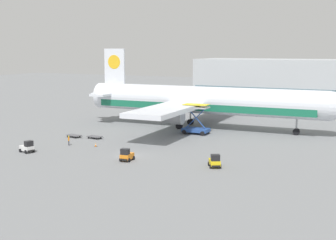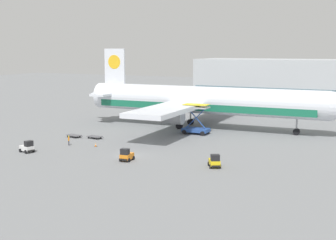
{
  "view_description": "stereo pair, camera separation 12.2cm",
  "coord_description": "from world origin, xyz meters",
  "px_view_note": "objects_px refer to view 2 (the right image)",
  "views": [
    {
      "loc": [
        37.87,
        -62.2,
        16.83
      ],
      "look_at": [
        0.04,
        13.61,
        4.0
      ],
      "focal_mm": 50.0,
      "sensor_mm": 36.0,
      "label": 1
    },
    {
      "loc": [
        37.98,
        -62.14,
        16.83
      ],
      "look_at": [
        0.04,
        13.61,
        4.0
      ],
      "focal_mm": 50.0,
      "sensor_mm": 36.0,
      "label": 2
    }
  ],
  "objects_px": {
    "baggage_tug_foreground": "(126,155)",
    "baggage_tug_far": "(27,147)",
    "baggage_tug_mid": "(215,161)",
    "ground_crew_far": "(69,140)",
    "airplane_main": "(200,101)",
    "scissor_lift_loader": "(196,123)",
    "baggage_dolly_lead": "(74,135)",
    "baggage_dolly_second": "(95,137)",
    "traffic_cone_near": "(96,145)"
  },
  "relations": [
    {
      "from": "airplane_main",
      "to": "baggage_tug_mid",
      "type": "height_order",
      "value": "airplane_main"
    },
    {
      "from": "scissor_lift_loader",
      "to": "baggage_tug_foreground",
      "type": "xyz_separation_m",
      "value": [
        -0.37,
        -26.01,
        -1.36
      ]
    },
    {
      "from": "baggage_tug_far",
      "to": "traffic_cone_near",
      "type": "height_order",
      "value": "baggage_tug_far"
    },
    {
      "from": "baggage_tug_foreground",
      "to": "traffic_cone_near",
      "type": "height_order",
      "value": "baggage_tug_foreground"
    },
    {
      "from": "baggage_tug_foreground",
      "to": "ground_crew_far",
      "type": "xyz_separation_m",
      "value": [
        -15.24,
        5.38,
        0.16
      ]
    },
    {
      "from": "airplane_main",
      "to": "baggage_dolly_lead",
      "type": "xyz_separation_m",
      "value": [
        -17.34,
        -21.18,
        -5.45
      ]
    },
    {
      "from": "baggage_dolly_second",
      "to": "baggage_dolly_lead",
      "type": "bearing_deg",
      "value": -162.81
    },
    {
      "from": "scissor_lift_loader",
      "to": "baggage_tug_mid",
      "type": "height_order",
      "value": "scissor_lift_loader"
    },
    {
      "from": "baggage_tug_far",
      "to": "ground_crew_far",
      "type": "relative_size",
      "value": 1.55
    },
    {
      "from": "baggage_dolly_second",
      "to": "ground_crew_far",
      "type": "relative_size",
      "value": 2.15
    },
    {
      "from": "traffic_cone_near",
      "to": "baggage_tug_far",
      "type": "bearing_deg",
      "value": -129.63
    },
    {
      "from": "traffic_cone_near",
      "to": "scissor_lift_loader",
      "type": "bearing_deg",
      "value": 60.94
    },
    {
      "from": "baggage_tug_mid",
      "to": "baggage_tug_far",
      "type": "relative_size",
      "value": 1.04
    },
    {
      "from": "airplane_main",
      "to": "baggage_tug_far",
      "type": "distance_m",
      "value": 39.05
    },
    {
      "from": "baggage_dolly_lead",
      "to": "airplane_main",
      "type": "bearing_deg",
      "value": 57.74
    },
    {
      "from": "baggage_tug_mid",
      "to": "baggage_tug_far",
      "type": "xyz_separation_m",
      "value": [
        -31.17,
        -4.54,
        0.0
      ]
    },
    {
      "from": "baggage_tug_mid",
      "to": "ground_crew_far",
      "type": "height_order",
      "value": "baggage_tug_mid"
    },
    {
      "from": "airplane_main",
      "to": "baggage_dolly_lead",
      "type": "distance_m",
      "value": 27.91
    },
    {
      "from": "scissor_lift_loader",
      "to": "baggage_tug_foreground",
      "type": "relative_size",
      "value": 2.32
    },
    {
      "from": "baggage_dolly_second",
      "to": "traffic_cone_near",
      "type": "xyz_separation_m",
      "value": [
        4.49,
        -6.04,
        -0.04
      ]
    },
    {
      "from": "scissor_lift_loader",
      "to": "traffic_cone_near",
      "type": "xyz_separation_m",
      "value": [
        -10.76,
        -19.36,
        -1.89
      ]
    },
    {
      "from": "airplane_main",
      "to": "baggage_dolly_lead",
      "type": "bearing_deg",
      "value": -131.3
    },
    {
      "from": "airplane_main",
      "to": "traffic_cone_near",
      "type": "bearing_deg",
      "value": -109.87
    },
    {
      "from": "scissor_lift_loader",
      "to": "traffic_cone_near",
      "type": "bearing_deg",
      "value": -121.05
    },
    {
      "from": "baggage_tug_foreground",
      "to": "airplane_main",
      "type": "bearing_deg",
      "value": 177.76
    },
    {
      "from": "baggage_tug_foreground",
      "to": "baggage_tug_mid",
      "type": "height_order",
      "value": "same"
    },
    {
      "from": "scissor_lift_loader",
      "to": "baggage_tug_far",
      "type": "bearing_deg",
      "value": -124.66
    },
    {
      "from": "airplane_main",
      "to": "traffic_cone_near",
      "type": "distance_m",
      "value": 28.32
    },
    {
      "from": "traffic_cone_near",
      "to": "ground_crew_far",
      "type": "bearing_deg",
      "value": -165.41
    },
    {
      "from": "baggage_tug_far",
      "to": "baggage_dolly_second",
      "type": "height_order",
      "value": "baggage_tug_far"
    },
    {
      "from": "baggage_tug_foreground",
      "to": "baggage_tug_mid",
      "type": "bearing_deg",
      "value": 94.28
    },
    {
      "from": "baggage_tug_mid",
      "to": "ground_crew_far",
      "type": "bearing_deg",
      "value": -126.24
    },
    {
      "from": "airplane_main",
      "to": "baggage_tug_mid",
      "type": "distance_m",
      "value": 34.73
    },
    {
      "from": "airplane_main",
      "to": "baggage_tug_mid",
      "type": "bearing_deg",
      "value": -65.58
    },
    {
      "from": "baggage_dolly_lead",
      "to": "traffic_cone_near",
      "type": "xyz_separation_m",
      "value": [
        8.81,
        -5.26,
        -0.04
      ]
    },
    {
      "from": "baggage_tug_foreground",
      "to": "traffic_cone_near",
      "type": "relative_size",
      "value": 3.62
    },
    {
      "from": "airplane_main",
      "to": "baggage_dolly_second",
      "type": "height_order",
      "value": "airplane_main"
    },
    {
      "from": "airplane_main",
      "to": "baggage_tug_mid",
      "type": "relative_size",
      "value": 20.63
    },
    {
      "from": "scissor_lift_loader",
      "to": "baggage_tug_far",
      "type": "distance_m",
      "value": 33.58
    },
    {
      "from": "airplane_main",
      "to": "baggage_dolly_lead",
      "type": "height_order",
      "value": "airplane_main"
    },
    {
      "from": "baggage_tug_foreground",
      "to": "baggage_dolly_lead",
      "type": "xyz_separation_m",
      "value": [
        -19.2,
        11.91,
        -0.49
      ]
    },
    {
      "from": "baggage_dolly_lead",
      "to": "baggage_tug_foreground",
      "type": "bearing_deg",
      "value": -24.76
    },
    {
      "from": "baggage_tug_foreground",
      "to": "baggage_dolly_lead",
      "type": "bearing_deg",
      "value": -127.27
    },
    {
      "from": "airplane_main",
      "to": "scissor_lift_loader",
      "type": "distance_m",
      "value": 8.25
    },
    {
      "from": "baggage_dolly_lead",
      "to": "baggage_dolly_second",
      "type": "xyz_separation_m",
      "value": [
        4.32,
        0.77,
        0.0
      ]
    },
    {
      "from": "baggage_dolly_lead",
      "to": "ground_crew_far",
      "type": "height_order",
      "value": "ground_crew_far"
    },
    {
      "from": "baggage_dolly_second",
      "to": "ground_crew_far",
      "type": "xyz_separation_m",
      "value": [
        -0.36,
        -7.3,
        0.64
      ]
    },
    {
      "from": "baggage_tug_foreground",
      "to": "baggage_tug_far",
      "type": "distance_m",
      "value": 17.88
    },
    {
      "from": "baggage_dolly_lead",
      "to": "baggage_dolly_second",
      "type": "relative_size",
      "value": 1.0
    },
    {
      "from": "ground_crew_far",
      "to": "baggage_tug_far",
      "type": "bearing_deg",
      "value": 119.96
    }
  ]
}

